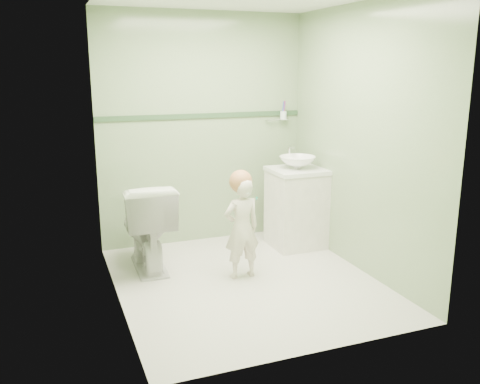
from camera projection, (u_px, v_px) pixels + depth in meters
name	position (u px, v px, depth m)	size (l,w,h in m)	color
ground	(246.00, 281.00, 4.56)	(2.50, 2.50, 0.00)	beige
room_shell	(246.00, 147.00, 4.28)	(2.50, 2.54, 2.40)	#84A273
trim_stripe	(203.00, 116.00, 5.36)	(2.20, 0.02, 0.05)	#2F4D30
vanity	(296.00, 209.00, 5.39)	(0.52, 0.50, 0.80)	beige
counter	(297.00, 170.00, 5.29)	(0.54, 0.52, 0.04)	white
basin	(297.00, 162.00, 5.27)	(0.37, 0.37, 0.13)	white
faucet	(290.00, 152.00, 5.42)	(0.03, 0.13, 0.18)	silver
cup_holder	(283.00, 115.00, 5.63)	(0.26, 0.07, 0.21)	silver
toilet	(147.00, 225.00, 4.79)	(0.47, 0.82, 0.83)	white
toddler	(242.00, 228.00, 4.56)	(0.33, 0.22, 0.91)	silver
hair_cap	(241.00, 181.00, 4.48)	(0.20, 0.20, 0.20)	#B67448
teal_toothbrush	(256.00, 198.00, 4.41)	(0.11, 0.13, 0.08)	#158F71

